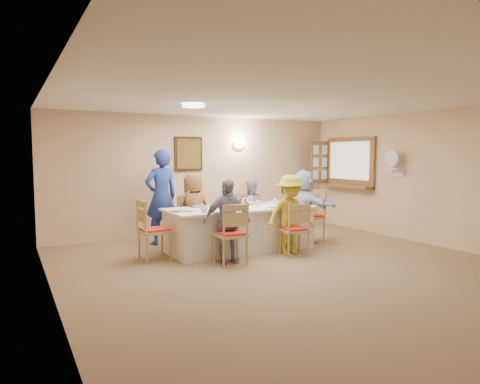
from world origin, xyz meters
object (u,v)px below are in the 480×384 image
desk_fan (394,161)px  condiment_ketchup (235,201)px  chair_right_end (310,216)px  diner_back_right (250,210)px  dining_table (240,229)px  chair_back_left (191,220)px  caregiver (161,197)px  diner_front_left (227,221)px  serving_hatch (350,163)px  diner_back_left (193,210)px  chair_back_right (247,216)px  chair_left_end (155,230)px  diner_right_end (304,206)px  chair_front_left (231,233)px  diner_front_right (290,215)px  chair_front_right (294,229)px

desk_fan → condiment_ketchup: (-3.26, 0.59, -0.67)m
chair_right_end → diner_back_right: 1.17m
dining_table → chair_back_left: chair_back_left is taller
chair_back_left → caregiver: size_ratio=0.51×
diner_front_left → serving_hatch: bearing=28.5°
condiment_ketchup → chair_right_end: bearing=-1.1°
dining_table → diner_back_left: (-0.60, 0.68, 0.30)m
chair_back_left → diner_front_left: 1.49m
chair_back_right → chair_left_end: (-2.15, -0.80, 0.03)m
desk_fan → caregiver: size_ratio=0.17×
diner_right_end → diner_back_left: bearing=64.0°
diner_back_left → chair_front_left: bearing=86.1°
chair_back_left → diner_front_right: diner_front_right is taller
chair_back_right → caregiver: caregiver is taller
desk_fan → chair_back_right: (-2.59, 1.36, -1.09)m
diner_back_left → diner_right_end: size_ratio=0.97×
chair_front_left → diner_back_left: (0.00, 1.48, 0.20)m
chair_back_right → diner_front_right: size_ratio=0.68×
chair_back_left → chair_back_right: 1.20m
caregiver → chair_front_left: bearing=93.3°
dining_table → condiment_ketchup: bearing=157.4°
chair_left_end → caregiver: caregiver is taller
chair_right_end → condiment_ketchup: bearing=-82.5°
chair_back_left → caregiver: 0.72m
desk_fan → chair_left_end: 4.89m
chair_left_end → diner_front_right: diner_front_right is taller
serving_hatch → condiment_ketchup: size_ratio=6.47×
diner_back_right → chair_front_right: bearing=87.6°
desk_fan → diner_back_left: bearing=161.9°
diner_right_end → caregiver: caregiver is taller
serving_hatch → diner_front_left: bearing=-159.3°
chair_right_end → diner_back_right: (-0.95, 0.68, 0.10)m
chair_front_left → chair_right_end: chair_right_end is taller
diner_front_right → chair_back_right: bearing=96.8°
desk_fan → dining_table: desk_fan is taller
chair_back_left → caregiver: caregiver is taller
chair_left_end → caregiver: 1.32m
desk_fan → diner_right_end: 2.04m
diner_back_left → condiment_ketchup: 0.86m
chair_back_right → diner_back_right: (0.00, -0.12, 0.15)m
diner_front_left → caregiver: caregiver is taller
serving_hatch → diner_right_end: bearing=-157.1°
diner_right_end → condiment_ketchup: (-1.49, 0.03, 0.18)m
chair_back_right → chair_right_end: (0.95, -0.80, 0.05)m
diner_front_left → condiment_ketchup: 0.91m
chair_left_end → caregiver: size_ratio=0.55×
diner_front_right → diner_right_end: 1.07m
desk_fan → chair_back_left: size_ratio=0.33×
diner_front_right → desk_fan: bearing=9.5°
chair_front_right → caregiver: (-1.65, 1.95, 0.45)m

